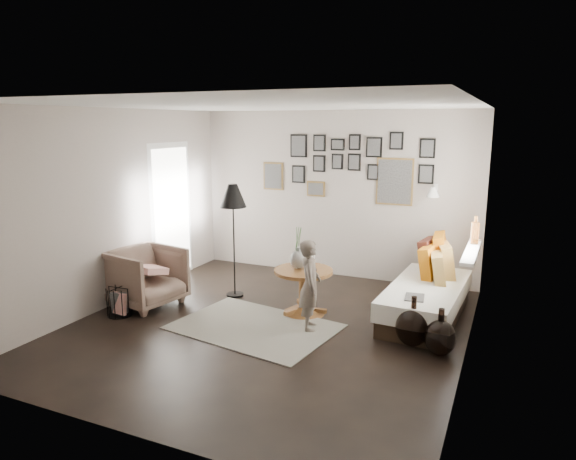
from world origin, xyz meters
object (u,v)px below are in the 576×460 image
at_px(floor_lamp, 233,200).
at_px(demijohn_large, 413,327).
at_px(magazine_basket, 119,302).
at_px(child, 310,285).
at_px(vase, 298,256).
at_px(pedestal_table, 303,293).
at_px(daybed, 428,293).
at_px(armchair, 146,277).
at_px(demijohn_small, 440,338).

relative_size(floor_lamp, demijohn_large, 2.81).
bearing_deg(magazine_basket, child, 13.59).
bearing_deg(vase, demijohn_large, -15.70).
bearing_deg(demijohn_large, pedestal_table, 164.21).
relative_size(daybed, demijohn_large, 3.52).
distance_m(daybed, armchair, 3.69).
height_order(pedestal_table, floor_lamp, floor_lamp).
xyz_separation_m(vase, child, (0.34, -0.46, -0.21)).
bearing_deg(daybed, armchair, -159.34).
relative_size(demijohn_large, demijohn_small, 1.10).
bearing_deg(demijohn_small, daybed, 105.61).
bearing_deg(child, vase, 15.74).
bearing_deg(child, magazine_basket, 82.46).
bearing_deg(child, daybed, -71.21).
height_order(vase, armchair, vase).
xyz_separation_m(floor_lamp, demijohn_large, (2.62, -0.67, -1.15)).
distance_m(daybed, demijohn_large, 0.99).
bearing_deg(armchair, demijohn_small, -78.62).
xyz_separation_m(armchair, child, (2.31, 0.11, 0.15)).
bearing_deg(magazine_basket, demijohn_small, 7.01).
height_order(vase, demijohn_large, vase).
distance_m(pedestal_table, child, 0.58).
height_order(daybed, magazine_basket, daybed).
xyz_separation_m(demijohn_large, demijohn_small, (0.31, -0.12, -0.02)).
bearing_deg(floor_lamp, child, -25.96).
relative_size(vase, armchair, 0.62).
bearing_deg(pedestal_table, demijohn_large, -15.79).
bearing_deg(floor_lamp, armchair, -138.26).
distance_m(daybed, floor_lamp, 2.85).
relative_size(vase, demijohn_large, 0.94).
height_order(daybed, demijohn_large, daybed).
xyz_separation_m(vase, demijohn_small, (1.85, -0.55, -0.56)).
height_order(floor_lamp, magazine_basket, floor_lamp).
height_order(magazine_basket, demijohn_large, demijohn_large).
relative_size(floor_lamp, magazine_basket, 4.34).
bearing_deg(magazine_basket, demijohn_large, 9.48).
bearing_deg(floor_lamp, vase, -12.16).
bearing_deg(demijohn_large, magazine_basket, -170.52).
relative_size(daybed, child, 1.84).
relative_size(floor_lamp, child, 1.47).
bearing_deg(armchair, daybed, -61.18).
height_order(vase, floor_lamp, floor_lamp).
height_order(pedestal_table, demijohn_small, pedestal_table).
relative_size(floor_lamp, demijohn_small, 3.09).
xyz_separation_m(magazine_basket, demijohn_small, (3.89, 0.48, 0.01)).
relative_size(magazine_basket, demijohn_small, 0.71).
height_order(demijohn_large, demijohn_small, demijohn_large).
bearing_deg(pedestal_table, daybed, 21.19).
distance_m(pedestal_table, armchair, 2.12).
xyz_separation_m(daybed, armchair, (-3.51, -1.12, 0.09)).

